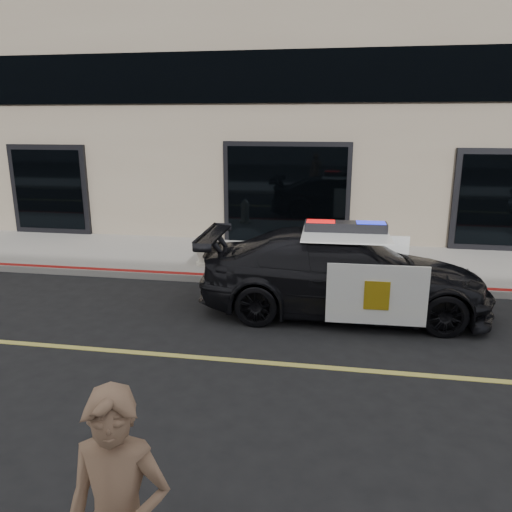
# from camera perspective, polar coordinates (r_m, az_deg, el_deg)

# --- Properties ---
(ground) EXTENTS (120.00, 120.00, 0.00)m
(ground) POSITION_cam_1_polar(r_m,az_deg,el_deg) (7.35, 5.14, -12.39)
(ground) COLOR black
(ground) RESTS_ON ground
(sidewalk_n) EXTENTS (60.00, 3.50, 0.15)m
(sidewalk_n) POSITION_cam_1_polar(r_m,az_deg,el_deg) (12.22, 7.17, -0.72)
(sidewalk_n) COLOR gray
(sidewalk_n) RESTS_ON ground
(building_n) EXTENTS (60.00, 7.00, 12.00)m
(building_n) POSITION_cam_1_polar(r_m,az_deg,el_deg) (17.21, 8.78, 23.71)
(building_n) COLOR #756856
(building_n) RESTS_ON ground
(police_car) EXTENTS (2.50, 5.25, 1.68)m
(police_car) POSITION_cam_1_polar(r_m,az_deg,el_deg) (9.14, 9.97, -1.84)
(police_car) COLOR black
(police_car) RESTS_ON ground
(fire_hydrant) EXTENTS (0.35, 0.49, 0.78)m
(fire_hydrant) POSITION_cam_1_polar(r_m,az_deg,el_deg) (11.60, -6.02, 0.72)
(fire_hydrant) COLOR beige
(fire_hydrant) RESTS_ON sidewalk_n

